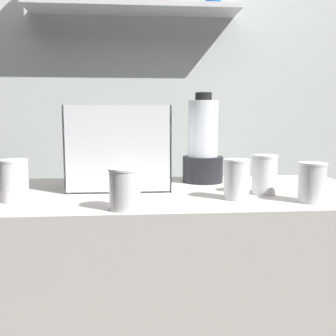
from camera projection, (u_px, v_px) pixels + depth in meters
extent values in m
cube|color=beige|center=(168.00, 314.00, 1.41)|extent=(1.40, 0.64, 0.90)
cube|color=silver|center=(156.00, 98.00, 2.06)|extent=(2.60, 0.04, 2.50)
cube|color=silver|center=(134.00, 8.00, 1.88)|extent=(1.03, 0.20, 0.02)
cube|color=white|center=(120.00, 187.00, 1.40)|extent=(0.35, 0.20, 0.01)
cube|color=white|center=(118.00, 150.00, 1.29)|extent=(0.35, 0.01, 0.29)
cube|color=white|center=(120.00, 146.00, 1.48)|extent=(0.35, 0.01, 0.29)
cube|color=white|center=(69.00, 148.00, 1.37)|extent=(0.01, 0.20, 0.29)
cube|color=white|center=(168.00, 147.00, 1.40)|extent=(0.01, 0.20, 0.29)
cone|color=orange|center=(126.00, 182.00, 1.40)|extent=(0.13, 0.15, 0.03)
cone|color=orange|center=(109.00, 181.00, 1.39)|extent=(0.13, 0.15, 0.03)
cone|color=orange|center=(113.00, 182.00, 1.40)|extent=(0.17, 0.06, 0.03)
cone|color=orange|center=(100.00, 182.00, 1.39)|extent=(0.15, 0.11, 0.03)
cone|color=orange|center=(138.00, 174.00, 1.40)|extent=(0.17, 0.04, 0.03)
cone|color=orange|center=(116.00, 171.00, 1.39)|extent=(0.04, 0.17, 0.04)
cone|color=orange|center=(98.00, 174.00, 1.38)|extent=(0.09, 0.16, 0.03)
cylinder|color=black|center=(203.00, 169.00, 1.53)|extent=(0.16, 0.16, 0.10)
cylinder|color=silver|center=(203.00, 129.00, 1.51)|extent=(0.12, 0.12, 0.22)
cylinder|color=orange|center=(203.00, 151.00, 1.52)|extent=(0.10, 0.10, 0.04)
cylinder|color=black|center=(203.00, 97.00, 1.50)|extent=(0.06, 0.06, 0.03)
cylinder|color=white|center=(14.00, 181.00, 1.18)|extent=(0.08, 0.08, 0.12)
cylinder|color=red|center=(14.00, 189.00, 1.18)|extent=(0.08, 0.08, 0.07)
cylinder|color=white|center=(13.00, 160.00, 1.17)|extent=(0.09, 0.09, 0.01)
cylinder|color=white|center=(125.00, 190.00, 1.07)|extent=(0.09, 0.09, 0.11)
cylinder|color=orange|center=(125.00, 194.00, 1.07)|extent=(0.08, 0.08, 0.09)
cylinder|color=white|center=(125.00, 169.00, 1.06)|extent=(0.09, 0.09, 0.01)
cylinder|color=white|center=(237.00, 180.00, 1.21)|extent=(0.08, 0.08, 0.12)
cylinder|color=yellow|center=(237.00, 186.00, 1.21)|extent=(0.07, 0.07, 0.08)
cylinder|color=white|center=(237.00, 160.00, 1.20)|extent=(0.08, 0.08, 0.01)
cylinder|color=white|center=(265.00, 175.00, 1.29)|extent=(0.08, 0.08, 0.12)
cylinder|color=yellow|center=(264.00, 182.00, 1.29)|extent=(0.07, 0.07, 0.08)
cylinder|color=white|center=(265.00, 156.00, 1.28)|extent=(0.08, 0.08, 0.01)
cylinder|color=white|center=(312.00, 184.00, 1.16)|extent=(0.08, 0.08, 0.11)
cylinder|color=red|center=(312.00, 189.00, 1.17)|extent=(0.08, 0.08, 0.08)
cylinder|color=white|center=(313.00, 164.00, 1.16)|extent=(0.08, 0.08, 0.01)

